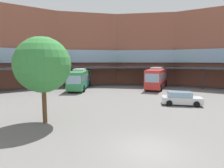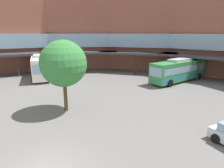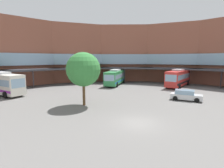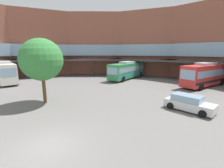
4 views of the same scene
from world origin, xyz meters
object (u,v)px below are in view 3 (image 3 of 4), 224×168
object	(u,v)px
bus_2	(1,83)
plaza_tree	(83,70)
bus_0	(115,77)
parked_car	(186,95)
bus_3	(178,78)

from	to	relation	value
bus_2	plaza_tree	world-z (taller)	plaza_tree
bus_0	parked_car	size ratio (longest dim) A/B	2.41
bus_2	bus_3	xyz separation A→B (m)	(34.74, 2.94, -0.02)
plaza_tree	bus_0	bearing A→B (deg)	66.64
bus_2	parked_car	world-z (taller)	bus_2
parked_car	plaza_tree	xyz separation A→B (m)	(-15.05, -0.33, 4.03)
bus_3	parked_car	size ratio (longest dim) A/B	1.98
bus_3	plaza_tree	size ratio (longest dim) A/B	1.30
bus_0	parked_car	bearing A→B (deg)	47.67
bus_0	plaza_tree	size ratio (longest dim) A/B	1.59
bus_3	plaza_tree	distance (m)	24.40
bus_3	plaza_tree	bearing A→B (deg)	-12.99
bus_0	bus_3	size ratio (longest dim) A/B	1.22
parked_car	bus_0	bearing A→B (deg)	148.72
bus_3	parked_car	xyz separation A→B (m)	(-5.75, -12.12, -1.24)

